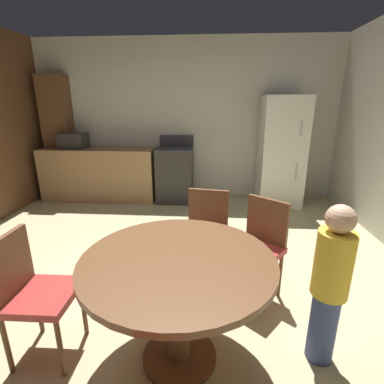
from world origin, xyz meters
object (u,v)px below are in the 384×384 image
object	(u,v)px
oven_range	(175,174)
chair_north	(206,231)
chair_northeast	(259,243)
person_child	(330,283)
refrigerator	(281,152)
microwave	(73,140)
dining_table	(178,281)
chair_west	(31,289)

from	to	relation	value
oven_range	chair_north	bearing A→B (deg)	-75.82
chair_northeast	person_child	bearing A→B (deg)	66.20
refrigerator	microwave	distance (m)	3.52
refrigerator	person_child	world-z (taller)	refrigerator
chair_northeast	person_child	world-z (taller)	person_child
dining_table	chair_northeast	xyz separation A→B (m)	(0.60, 0.73, -0.10)
oven_range	refrigerator	bearing A→B (deg)	-1.75
microwave	chair_west	distance (m)	3.56
oven_range	chair_west	bearing A→B (deg)	-98.71
person_child	chair_west	bearing A→B (deg)	-1.88
microwave	dining_table	size ratio (longest dim) A/B	0.38
oven_range	chair_west	distance (m)	3.33
microwave	person_child	bearing A→B (deg)	-45.58
oven_range	chair_north	world-z (taller)	oven_range
chair_northeast	chair_west	bearing A→B (deg)	-24.80
dining_table	chair_northeast	size ratio (longest dim) A/B	1.35
oven_range	dining_table	size ratio (longest dim) A/B	0.94
refrigerator	microwave	xyz separation A→B (m)	(-3.51, 0.05, 0.15)
dining_table	chair_west	distance (m)	0.95
dining_table	chair_west	xyz separation A→B (m)	(-0.95, -0.01, -0.10)
microwave	dining_table	world-z (taller)	microwave
microwave	chair_north	xyz separation A→B (m)	(2.35, -2.34, -0.53)
refrigerator	microwave	size ratio (longest dim) A/B	4.00
refrigerator	microwave	world-z (taller)	refrigerator
refrigerator	chair_north	bearing A→B (deg)	-117.01
chair_northeast	oven_range	bearing A→B (deg)	-118.04
chair_west	microwave	bearing A→B (deg)	110.04
chair_north	chair_west	xyz separation A→B (m)	(-1.09, -0.95, 0.00)
microwave	chair_west	bearing A→B (deg)	-69.13
microwave	refrigerator	bearing A→B (deg)	-0.82
chair_northeast	dining_table	bearing A→B (deg)	0.00
chair_northeast	chair_west	size ratio (longest dim) A/B	1.00
dining_table	chair_northeast	distance (m)	0.95
chair_northeast	refrigerator	bearing A→B (deg)	-156.29
oven_range	refrigerator	xyz separation A→B (m)	(1.76, -0.05, 0.41)
oven_range	microwave	distance (m)	1.84
refrigerator	dining_table	size ratio (longest dim) A/B	1.50
microwave	chair_north	size ratio (longest dim) A/B	0.51
chair_northeast	chair_north	xyz separation A→B (m)	(-0.46, 0.21, 0.00)
dining_table	chair_west	size ratio (longest dim) A/B	1.35
chair_northeast	person_child	distance (m)	0.74
oven_range	dining_table	distance (m)	3.31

